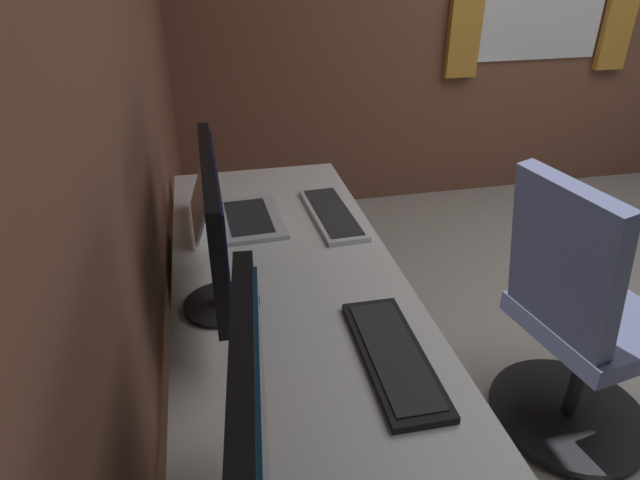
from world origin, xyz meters
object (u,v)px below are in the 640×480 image
monitor_primary (215,226)px  laptop_leftmost (230,209)px  keyboard_spare (332,214)px  keyboard_main (393,356)px  monitor_secondary (253,468)px  office_chair (577,328)px  drawer_pedestal (272,327)px

monitor_primary → laptop_leftmost: (0.48, -0.06, -0.19)m
keyboard_spare → laptop_leftmost: bearing=85.5°
monitor_primary → keyboard_main: bearing=-128.7°
keyboard_main → keyboard_spare: (0.74, -0.04, 0.00)m
keyboard_main → keyboard_spare: same height
monitor_secondary → office_chair: monitor_secondary is taller
laptop_leftmost → office_chair: (-0.47, -1.07, -0.32)m
keyboard_spare → keyboard_main: bearing=177.3°
monitor_primary → office_chair: (0.01, -1.13, -0.51)m
monitor_primary → office_chair: 1.24m
drawer_pedestal → laptop_leftmost: 0.46m
laptop_leftmost → monitor_secondary: bearing=177.8°
monitor_primary → keyboard_spare: 0.65m
laptop_leftmost → drawer_pedestal: bearing=-135.2°
drawer_pedestal → monitor_secondary: size_ratio=1.39×
laptop_leftmost → keyboard_main: 0.83m
drawer_pedestal → monitor_primary: 0.74m
monitor_secondary → office_chair: 1.43m
drawer_pedestal → monitor_secondary: (-1.09, 0.15, 0.63)m
drawer_pedestal → keyboard_main: size_ratio=1.65×
monitor_secondary → keyboard_spare: bearing=-18.6°
laptop_leftmost → keyboard_spare: (-0.03, -0.35, -0.04)m
office_chair → keyboard_main: bearing=111.8°
monitor_secondary → keyboard_main: (0.42, -0.36, -0.24)m
drawer_pedestal → office_chair: bearing=-110.4°
drawer_pedestal → keyboard_spare: keyboard_spare is taller
laptop_leftmost → keyboard_spare: size_ratio=0.80×
keyboard_spare → office_chair: size_ratio=0.44×
keyboard_spare → monitor_primary: bearing=138.0°
keyboard_spare → drawer_pedestal: bearing=108.3°
monitor_primary → laptop_leftmost: size_ratio=1.66×
monitor_secondary → keyboard_spare: 1.25m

